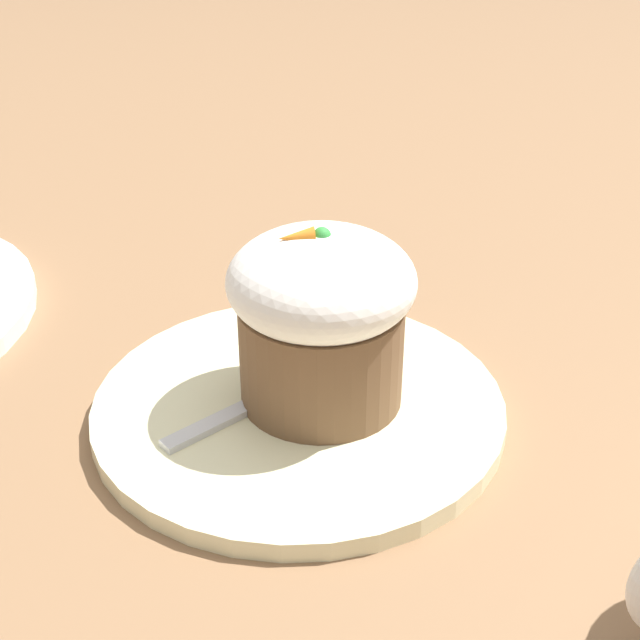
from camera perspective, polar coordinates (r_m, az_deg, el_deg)
The scene contains 4 objects.
ground_plane at distance 0.50m, azimuth -1.36°, elevation -6.08°, with size 4.00×4.00×0.00m, color #846042.
dessert_plate at distance 0.50m, azimuth -1.37°, elevation -5.56°, with size 0.23×0.23×0.01m.
carrot_cake at distance 0.48m, azimuth -0.00°, elevation 0.62°, with size 0.10×0.10×0.10m.
spoon at distance 0.50m, azimuth -2.64°, elevation -4.49°, with size 0.10×0.08×0.01m.
Camera 1 is at (0.05, 0.41, 0.29)m, focal length 50.00 mm.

